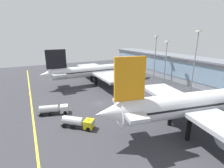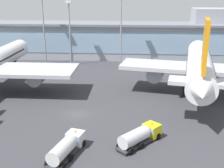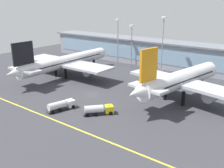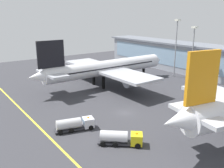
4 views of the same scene
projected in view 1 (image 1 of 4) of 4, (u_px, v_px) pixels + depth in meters
The scene contains 10 objects.
ground_plane at pixel (99, 103), 60.93m from camera, with size 192.24×192.24×0.00m, color #38383D.
taxiway_centreline_stripe at pixel (33, 116), 51.28m from camera, with size 153.79×0.50×0.01m, color yellow.
terminal_building at pixel (201, 71), 81.01m from camera, with size 140.32×14.00×18.33m.
airliner_near_left at pixel (100, 70), 85.44m from camera, with size 45.32×57.77×17.89m.
airliner_near_right at pixel (190, 105), 41.63m from camera, with size 38.67×48.05×19.83m.
fuel_tanker_truck at pixel (79, 122), 44.63m from camera, with size 7.81×8.38×2.90m.
baggage_tug_near at pixel (55, 109), 52.44m from camera, with size 4.93×9.36×2.90m.
apron_light_mast_west at pixel (156, 51), 90.94m from camera, with size 1.80×1.80×23.76m.
apron_light_mast_centre at pixel (166, 55), 83.11m from camera, with size 1.80×1.80×21.31m.
apron_light_mast_east at pixel (196, 54), 67.48m from camera, with size 1.80×1.80×25.86m.
Camera 1 is at (52.45, -21.40, 24.01)m, focal length 26.65 mm.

